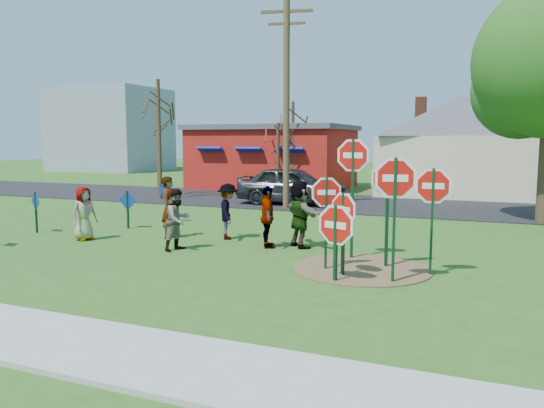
{
  "coord_description": "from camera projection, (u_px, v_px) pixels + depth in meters",
  "views": [
    {
      "loc": [
        7.2,
        -12.92,
        2.98
      ],
      "look_at": [
        1.26,
        1.38,
        1.11
      ],
      "focal_mm": 35.0,
      "sensor_mm": 36.0,
      "label": 1
    }
  ],
  "objects": [
    {
      "name": "ground",
      "position": [
        212.0,
        246.0,
        14.94
      ],
      "size": [
        120.0,
        120.0,
        0.0
      ],
      "primitive_type": "plane",
      "color": "#2B5518",
      "rests_on": "ground"
    },
    {
      "name": "road",
      "position": [
        328.0,
        202.0,
        25.48
      ],
      "size": [
        120.0,
        7.5,
        0.04
      ],
      "primitive_type": "cube",
      "color": "black",
      "rests_on": "ground"
    },
    {
      "name": "dirt_patch",
      "position": [
        361.0,
        269.0,
        12.31
      ],
      "size": [
        3.2,
        3.2,
        0.03
      ],
      "primitive_type": "cylinder",
      "color": "brown",
      "rests_on": "ground"
    },
    {
      "name": "red_building",
      "position": [
        274.0,
        156.0,
        33.3
      ],
      "size": [
        9.4,
        7.69,
        3.9
      ],
      "color": "maroon",
      "rests_on": "ground"
    },
    {
      "name": "cream_house",
      "position": [
        460.0,
        141.0,
        29.0
      ],
      "size": [
        9.4,
        9.4,
        6.5
      ],
      "color": "beige",
      "rests_on": "ground"
    },
    {
      "name": "distant_building",
      "position": [
        111.0,
        130.0,
        52.63
      ],
      "size": [
        10.0,
        8.0,
        8.0
      ],
      "primitive_type": "cube",
      "color": "#8C939E",
      "rests_on": "ground"
    },
    {
      "name": "stop_sign_a",
      "position": [
        343.0,
        216.0,
        11.55
      ],
      "size": [
        0.87,
        0.53,
        1.99
      ],
      "rotation": [
        0.0,
        0.0,
        -0.54
      ],
      "color": "#103C1F",
      "rests_on": "ground"
    },
    {
      "name": "stop_sign_b",
      "position": [
        353.0,
        167.0,
        13.15
      ],
      "size": [
        1.11,
        0.07,
        3.16
      ],
      "rotation": [
        0.0,
        0.0,
        0.01
      ],
      "color": "#103C1F",
      "rests_on": "ground"
    },
    {
      "name": "stop_sign_c",
      "position": [
        395.0,
        191.0,
        10.93
      ],
      "size": [
        1.15,
        0.24,
        2.79
      ],
      "rotation": [
        0.0,
        0.0,
        0.19
      ],
      "color": "#103C1F",
      "rests_on": "ground"
    },
    {
      "name": "stop_sign_d",
      "position": [
        388.0,
        187.0,
        12.28
      ],
      "size": [
        0.98,
        0.59,
        2.66
      ],
      "rotation": [
        0.0,
        0.0,
        0.53
      ],
      "color": "#103C1F",
      "rests_on": "ground"
    },
    {
      "name": "stop_sign_e",
      "position": [
        336.0,
        229.0,
        11.09
      ],
      "size": [
        1.13,
        0.35,
        1.8
      ],
      "rotation": [
        0.0,
        0.0,
        -0.28
      ],
      "color": "#103C1F",
      "rests_on": "ground"
    },
    {
      "name": "stop_sign_f",
      "position": [
        433.0,
        195.0,
        11.53
      ],
      "size": [
        1.06,
        0.12,
        2.52
      ],
      "rotation": [
        0.0,
        0.0,
        0.09
      ],
      "color": "#103C1F",
      "rests_on": "ground"
    },
    {
      "name": "stop_sign_g",
      "position": [
        326.0,
        202.0,
        12.09
      ],
      "size": [
        0.86,
        0.41,
        2.27
      ],
      "rotation": [
        0.0,
        0.0,
        0.44
      ],
      "color": "#103C1F",
      "rests_on": "ground"
    },
    {
      "name": "blue_diamond_b",
      "position": [
        36.0,
        207.0,
        17.08
      ],
      "size": [
        0.6,
        0.25,
        1.34
      ],
      "rotation": [
        0.0,
        0.0,
        -0.38
      ],
      "color": "#103C1F",
      "rests_on": "ground"
    },
    {
      "name": "blue_diamond_c",
      "position": [
        128.0,
        205.0,
        17.9
      ],
      "size": [
        0.71,
        0.07,
        1.31
      ],
      "rotation": [
        0.0,
        0.0,
        -0.06
      ],
      "color": "#103C1F",
      "rests_on": "ground"
    },
    {
      "name": "blue_diamond_d",
      "position": [
        167.0,
        197.0,
        19.24
      ],
      "size": [
        0.69,
        0.08,
        1.5
      ],
      "rotation": [
        0.0,
        0.0,
        0.08
      ],
      "color": "#103C1F",
      "rests_on": "ground"
    },
    {
      "name": "person_a",
      "position": [
        84.0,
        213.0,
        15.81
      ],
      "size": [
        0.72,
        0.9,
        1.62
      ],
      "primitive_type": "imported",
      "rotation": [
        0.0,
        0.0,
        1.28
      ],
      "color": "#475992",
      "rests_on": "ground"
    },
    {
      "name": "person_b",
      "position": [
        170.0,
        207.0,
        16.18
      ],
      "size": [
        0.58,
        0.76,
        1.89
      ],
      "primitive_type": "imported",
      "rotation": [
        0.0,
        0.0,
        1.77
      ],
      "color": "#21716A",
      "rests_on": "ground"
    },
    {
      "name": "person_c",
      "position": [
        178.0,
        220.0,
        14.36
      ],
      "size": [
        0.81,
        0.94,
        1.68
      ],
      "primitive_type": "imported",
      "rotation": [
        0.0,
        0.0,
        1.34
      ],
      "color": "#935337",
      "rests_on": "ground"
    },
    {
      "name": "person_d",
      "position": [
        228.0,
        211.0,
        15.96
      ],
      "size": [
        1.06,
        1.26,
        1.69
      ],
      "primitive_type": "imported",
      "rotation": [
        0.0,
        0.0,
        2.05
      ],
      "color": "#37373C",
      "rests_on": "ground"
    },
    {
      "name": "person_e",
      "position": [
        268.0,
        217.0,
        14.68
      ],
      "size": [
        0.84,
        1.09,
        1.72
      ],
      "primitive_type": "imported",
      "rotation": [
        0.0,
        0.0,
        2.06
      ],
      "color": "#532B58",
      "rests_on": "ground"
    },
    {
      "name": "person_f",
      "position": [
        300.0,
        214.0,
        14.72
      ],
      "size": [
        1.67,
        1.58,
        1.88
      ],
      "primitive_type": "imported",
      "rotation": [
        0.0,
        0.0,
        2.4
      ],
      "color": "#1E5A2C",
      "rests_on": "ground"
    },
    {
      "name": "suv",
      "position": [
        292.0,
        185.0,
        24.44
      ],
      "size": [
        5.2,
        2.26,
        1.75
      ],
      "primitive_type": "imported",
      "rotation": [
        0.0,
        0.0,
        1.61
      ],
      "color": "#2E2D32",
      "rests_on": "road"
    },
    {
      "name": "utility_pole",
      "position": [
        286.0,
        99.0,
        22.65
      ],
      "size": [
        2.16,
        0.62,
        8.95
      ],
      "rotation": [
        0.0,
        0.0,
        0.23
      ],
      "color": "#4C3823",
      "rests_on": "ground"
    },
    {
      "name": "bare_tree_west",
      "position": [
        158.0,
        128.0,
        27.85
      ],
      "size": [
        1.8,
        1.8,
        5.63
      ],
      "color": "#382819",
      "rests_on": "ground"
    },
    {
      "name": "bare_tree_east",
      "position": [
        293.0,
        135.0,
        29.03
      ],
      "size": [
        1.8,
        1.8,
        5.08
      ],
      "color": "#382819",
      "rests_on": "ground"
    },
    {
      "name": "bare_tree_mid",
      "position": [
        159.0,
        122.0,
        26.29
      ],
      "size": [
        1.8,
        1.8,
        5.97
      ],
      "color": "#382819",
      "rests_on": "ground"
    },
    {
      "name": "bare_tree_extra",
      "position": [
        278.0,
        148.0,
        28.71
      ],
      "size": [
        1.8,
        1.8,
        3.93
      ],
      "color": "#382819",
      "rests_on": "ground"
    }
  ]
}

